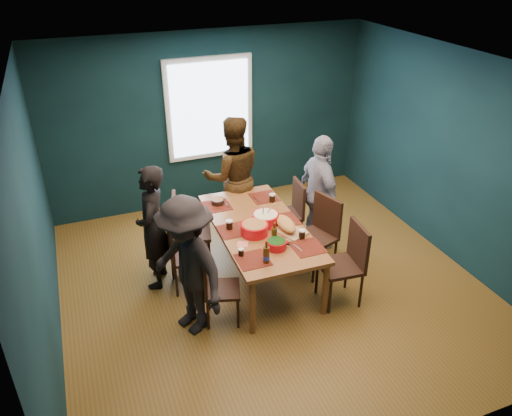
% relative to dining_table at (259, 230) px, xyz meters
% --- Properties ---
extents(room, '(5.01, 5.01, 2.71)m').
position_rel_dining_table_xyz_m(room, '(0.08, 0.05, 0.68)').
color(room, brown).
rests_on(room, ground).
extents(dining_table, '(1.05, 2.04, 0.77)m').
position_rel_dining_table_xyz_m(dining_table, '(0.00, 0.00, 0.00)').
color(dining_table, brown).
rests_on(dining_table, floor).
extents(chair_left_far, '(0.56, 0.56, 1.02)m').
position_rel_dining_table_xyz_m(chair_left_far, '(-0.79, 0.59, -0.10)').
color(chair_left_far, black).
rests_on(chair_left_far, floor).
extents(chair_left_mid, '(0.45, 0.45, 0.92)m').
position_rel_dining_table_xyz_m(chair_left_mid, '(-0.96, 0.15, -0.16)').
color(chair_left_mid, black).
rests_on(chair_left_mid, floor).
extents(chair_left_near, '(0.48, 0.48, 0.85)m').
position_rel_dining_table_xyz_m(chair_left_near, '(-0.75, -0.57, -0.20)').
color(chair_left_near, black).
rests_on(chair_left_near, floor).
extents(chair_right_far, '(0.45, 0.45, 0.92)m').
position_rel_dining_table_xyz_m(chair_right_far, '(0.73, 0.62, -0.16)').
color(chair_right_far, black).
rests_on(chair_right_far, floor).
extents(chair_right_mid, '(0.58, 0.58, 1.01)m').
position_rel_dining_table_xyz_m(chair_right_mid, '(0.80, -0.09, -0.10)').
color(chair_right_mid, black).
rests_on(chair_right_mid, floor).
extents(chair_right_near, '(0.49, 0.49, 1.01)m').
position_rel_dining_table_xyz_m(chair_right_near, '(0.80, -0.78, -0.11)').
color(chair_right_near, black).
rests_on(chair_right_near, floor).
extents(person_far_left, '(0.55, 0.67, 1.58)m').
position_rel_dining_table_xyz_m(person_far_left, '(-1.22, 0.37, 0.10)').
color(person_far_left, black).
rests_on(person_far_left, floor).
extents(person_back, '(0.94, 0.78, 1.75)m').
position_rel_dining_table_xyz_m(person_back, '(0.08, 1.20, 0.18)').
color(person_back, black).
rests_on(person_back, floor).
extents(person_right, '(0.41, 0.96, 1.63)m').
position_rel_dining_table_xyz_m(person_right, '(1.04, 0.40, 0.12)').
color(person_right, white).
rests_on(person_right, floor).
extents(person_near_left, '(0.97, 1.20, 1.62)m').
position_rel_dining_table_xyz_m(person_near_left, '(-1.04, -0.59, 0.12)').
color(person_near_left, black).
rests_on(person_near_left, floor).
extents(bowl_salad, '(0.33, 0.33, 0.14)m').
position_rel_dining_table_xyz_m(bowl_salad, '(-0.12, -0.16, 0.14)').
color(bowl_salad, red).
rests_on(bowl_salad, dining_table).
extents(bowl_dumpling, '(0.33, 0.33, 0.31)m').
position_rel_dining_table_xyz_m(bowl_dumpling, '(0.09, 0.01, 0.15)').
color(bowl_dumpling, red).
rests_on(bowl_dumpling, dining_table).
extents(bowl_herbs, '(0.23, 0.23, 0.10)m').
position_rel_dining_table_xyz_m(bowl_herbs, '(-0.00, -0.53, 0.13)').
color(bowl_herbs, red).
rests_on(bowl_herbs, dining_table).
extents(cutting_board, '(0.44, 0.67, 0.14)m').
position_rel_dining_table_xyz_m(cutting_board, '(0.26, -0.21, 0.14)').
color(cutting_board, tan).
rests_on(cutting_board, dining_table).
extents(small_bowl, '(0.17, 0.17, 0.07)m').
position_rel_dining_table_xyz_m(small_bowl, '(-0.30, 0.71, 0.11)').
color(small_bowl, black).
rests_on(small_bowl, dining_table).
extents(beer_bottle_a, '(0.07, 0.07, 0.27)m').
position_rel_dining_table_xyz_m(beer_bottle_a, '(-0.21, -0.75, 0.17)').
color(beer_bottle_a, '#42260B').
rests_on(beer_bottle_a, dining_table).
extents(beer_bottle_b, '(0.07, 0.07, 0.26)m').
position_rel_dining_table_xyz_m(beer_bottle_b, '(0.02, -0.41, 0.17)').
color(beer_bottle_b, '#42260B').
rests_on(beer_bottle_b, dining_table).
extents(cola_glass_a, '(0.07, 0.07, 0.09)m').
position_rel_dining_table_xyz_m(cola_glass_a, '(-0.42, -0.53, 0.12)').
color(cola_glass_a, black).
rests_on(cola_glass_a, dining_table).
extents(cola_glass_b, '(0.08, 0.08, 0.11)m').
position_rel_dining_table_xyz_m(cola_glass_b, '(0.36, -0.45, 0.13)').
color(cola_glass_b, black).
rests_on(cola_glass_b, dining_table).
extents(cola_glass_c, '(0.08, 0.08, 0.11)m').
position_rel_dining_table_xyz_m(cola_glass_c, '(0.39, 0.51, 0.13)').
color(cola_glass_c, black).
rests_on(cola_glass_c, dining_table).
extents(cola_glass_d, '(0.08, 0.08, 0.12)m').
position_rel_dining_table_xyz_m(cola_glass_d, '(-0.36, 0.05, 0.14)').
color(cola_glass_d, black).
rests_on(cola_glass_d, dining_table).
extents(napkin_a, '(0.16, 0.16, 0.00)m').
position_rel_dining_table_xyz_m(napkin_a, '(0.32, 0.10, 0.07)').
color(napkin_a, '#E1725E').
rests_on(napkin_a, dining_table).
extents(napkin_b, '(0.16, 0.16, 0.00)m').
position_rel_dining_table_xyz_m(napkin_b, '(-0.33, -0.32, 0.07)').
color(napkin_b, '#E1725E').
rests_on(napkin_b, dining_table).
extents(napkin_c, '(0.16, 0.16, 0.00)m').
position_rel_dining_table_xyz_m(napkin_c, '(0.29, -0.69, 0.07)').
color(napkin_c, '#E1725E').
rests_on(napkin_c, dining_table).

